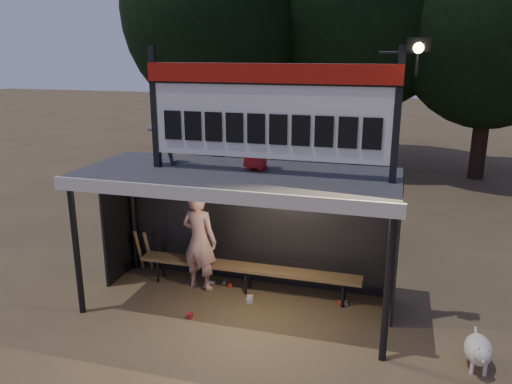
{
  "coord_description": "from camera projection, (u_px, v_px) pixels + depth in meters",
  "views": [
    {
      "loc": [
        2.37,
        -7.19,
        4.15
      ],
      "look_at": [
        0.2,
        0.4,
        1.9
      ],
      "focal_mm": 35.0,
      "sensor_mm": 36.0,
      "label": 1
    }
  ],
  "objects": [
    {
      "name": "dog",
      "position": [
        479.0,
        350.0,
        6.68
      ],
      "size": [
        0.36,
        0.81,
        0.49
      ],
      "color": "white",
      "rests_on": "ground"
    },
    {
      "name": "player",
      "position": [
        199.0,
        240.0,
        8.79
      ],
      "size": [
        0.75,
        0.58,
        1.85
      ],
      "primitive_type": "imported",
      "rotation": [
        0.0,
        0.0,
        2.93
      ],
      "color": "white",
      "rests_on": "ground"
    },
    {
      "name": "ground",
      "position": [
        238.0,
        305.0,
        8.42
      ],
      "size": [
        80.0,
        80.0,
        0.0
      ],
      "primitive_type": "plane",
      "color": "brown",
      "rests_on": "ground"
    },
    {
      "name": "tree_left",
      "position": [
        215.0,
        9.0,
        17.21
      ],
      "size": [
        6.46,
        6.46,
        9.27
      ],
      "color": "#312416",
      "rests_on": "ground"
    },
    {
      "name": "child_b",
      "position": [
        256.0,
        136.0,
        7.77
      ],
      "size": [
        0.61,
        0.48,
        1.09
      ],
      "primitive_type": "imported",
      "rotation": [
        0.0,
        0.0,
        2.87
      ],
      "color": "#AF1B1E",
      "rests_on": "dugout_shelter"
    },
    {
      "name": "tree_right",
      "position": [
        495.0,
        15.0,
        15.38
      ],
      "size": [
        6.08,
        6.08,
        8.72
      ],
      "color": "black",
      "rests_on": "ground"
    },
    {
      "name": "bats",
      "position": [
        148.0,
        251.0,
        9.6
      ],
      "size": [
        0.48,
        0.32,
        0.84
      ],
      "color": "olive",
      "rests_on": "ground"
    },
    {
      "name": "dugout_shelter",
      "position": [
        242.0,
        197.0,
        8.13
      ],
      "size": [
        5.1,
        2.08,
        2.32
      ],
      "color": "#38383A",
      "rests_on": "ground"
    },
    {
      "name": "litter",
      "position": [
        254.0,
        296.0,
        8.67
      ],
      "size": [
        2.57,
        1.41,
        0.08
      ],
      "color": "#A72D1C",
      "rests_on": "ground"
    },
    {
      "name": "scoreboard_assembly",
      "position": [
        272.0,
        108.0,
        7.35
      ],
      "size": [
        4.1,
        0.27,
        1.99
      ],
      "color": "black",
      "rests_on": "dugout_shelter"
    },
    {
      "name": "bench",
      "position": [
        247.0,
        269.0,
        8.81
      ],
      "size": [
        4.0,
        0.35,
        0.48
      ],
      "color": "brown",
      "rests_on": "ground"
    },
    {
      "name": "child_a",
      "position": [
        162.0,
        131.0,
        8.23
      ],
      "size": [
        0.6,
        0.51,
        1.09
      ],
      "primitive_type": "imported",
      "rotation": [
        0.0,
        0.0,
        3.34
      ],
      "color": "slate",
      "rests_on": "dugout_shelter"
    }
  ]
}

